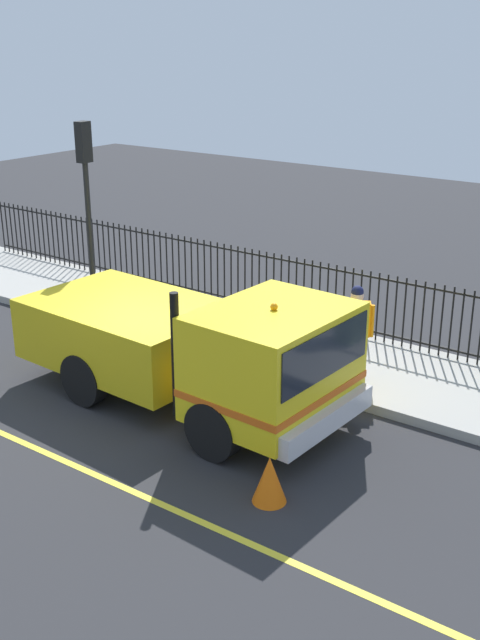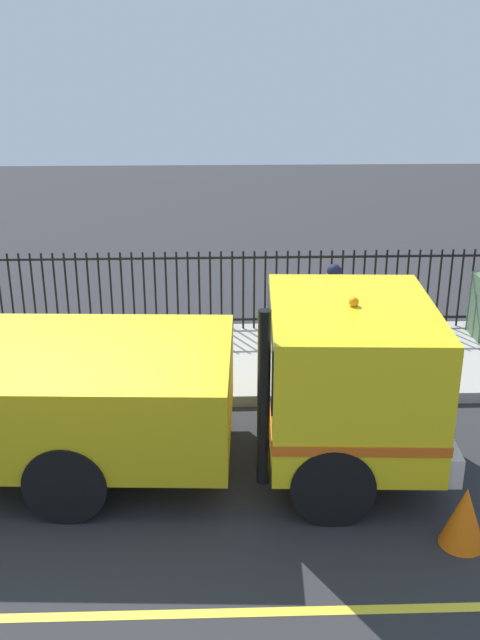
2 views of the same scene
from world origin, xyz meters
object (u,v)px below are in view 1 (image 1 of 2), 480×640
(worker_standing, at_px, (356,322))
(traffic_light_near, at_px, (86,182))
(work_truck, at_px, (203,346))
(traffic_cone, at_px, (270,479))

(worker_standing, height_order, traffic_light_near, traffic_light_near)
(work_truck, distance_m, traffic_cone, 3.13)
(work_truck, relative_size, traffic_cone, 9.06)
(traffic_light_near, relative_size, traffic_cone, 6.12)
(work_truck, xyz_separation_m, traffic_cone, (-1.67, -2.50, -0.86))
(worker_standing, bearing_deg, traffic_cone, 71.79)
(work_truck, xyz_separation_m, traffic_light_near, (1.95, 4.68, 2.01))
(traffic_light_near, bearing_deg, traffic_cone, 60.38)
(work_truck, bearing_deg, traffic_light_near, -109.84)
(traffic_cone, bearing_deg, worker_standing, 11.86)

